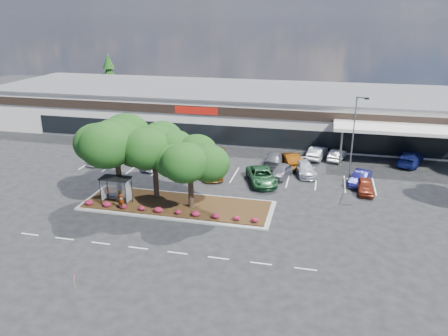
% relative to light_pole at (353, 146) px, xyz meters
% --- Properties ---
extents(ground, '(160.00, 160.00, 0.00)m').
position_rel_light_pole_xyz_m(ground, '(-13.99, -14.10, -4.11)').
color(ground, black).
rests_on(ground, ground).
extents(retail_store, '(80.40, 25.20, 6.25)m').
position_rel_light_pole_xyz_m(retail_store, '(-13.92, 19.81, -0.95)').
color(retail_store, silver).
rests_on(retail_store, ground).
extents(landscape_island, '(18.00, 6.00, 0.26)m').
position_rel_light_pole_xyz_m(landscape_island, '(-15.99, -10.10, -3.98)').
color(landscape_island, gray).
rests_on(landscape_island, ground).
extents(lane_markings, '(33.12, 20.06, 0.01)m').
position_rel_light_pole_xyz_m(lane_markings, '(-14.13, -3.68, -4.10)').
color(lane_markings, silver).
rests_on(lane_markings, ground).
extents(shrub_row, '(17.00, 0.80, 0.50)m').
position_rel_light_pole_xyz_m(shrub_row, '(-15.99, -12.20, -3.60)').
color(shrub_row, maroon).
rests_on(shrub_row, landscape_island).
extents(bus_shelter, '(2.75, 1.55, 2.59)m').
position_rel_light_pole_xyz_m(bus_shelter, '(-21.49, -11.15, -1.80)').
color(bus_shelter, black).
rests_on(bus_shelter, landscape_island).
extents(island_tree_west, '(7.20, 7.20, 7.89)m').
position_rel_light_pole_xyz_m(island_tree_west, '(-21.99, -9.60, 0.10)').
color(island_tree_west, '#123D10').
rests_on(island_tree_west, landscape_island).
extents(island_tree_mid, '(6.60, 6.60, 7.32)m').
position_rel_light_pole_xyz_m(island_tree_mid, '(-18.49, -8.90, -0.19)').
color(island_tree_mid, '#123D10').
rests_on(island_tree_mid, landscape_island).
extents(island_tree_east, '(5.80, 5.80, 6.50)m').
position_rel_light_pole_xyz_m(island_tree_east, '(-14.49, -10.40, -0.60)').
color(island_tree_east, '#123D10').
rests_on(island_tree_east, landscape_island).
extents(conifer_north_west, '(4.40, 4.40, 10.00)m').
position_rel_light_pole_xyz_m(conifer_north_west, '(-43.99, 31.90, 0.89)').
color(conifer_north_west, '#123D10').
rests_on(conifer_north_west, ground).
extents(person_waiting, '(0.73, 0.55, 1.83)m').
position_rel_light_pole_xyz_m(person_waiting, '(-20.54, -12.34, -2.93)').
color(person_waiting, '#594C47').
rests_on(person_waiting, landscape_island).
extents(light_pole, '(1.43, 0.53, 9.31)m').
position_rel_light_pole_xyz_m(light_pole, '(0.00, 0.00, 0.00)').
color(light_pole, gray).
rests_on(light_pole, ground).
extents(survey_stake, '(0.07, 0.14, 0.94)m').
position_rel_light_pole_xyz_m(survey_stake, '(-18.32, -23.89, -3.50)').
color(survey_stake, tan).
rests_on(survey_stake, ground).
extents(car_0, '(2.87, 5.84, 1.63)m').
position_rel_light_pole_xyz_m(car_0, '(-28.90, 0.40, -3.29)').
color(car_0, white).
rests_on(car_0, ground).
extents(car_1, '(3.59, 5.36, 1.44)m').
position_rel_light_pole_xyz_m(car_1, '(-21.80, -0.02, -3.39)').
color(car_1, silver).
rests_on(car_1, ground).
extents(car_3, '(4.08, 5.73, 1.54)m').
position_rel_light_pole_xyz_m(car_3, '(-14.98, -1.50, -3.34)').
color(car_3, brown).
rests_on(car_3, ground).
extents(car_4, '(4.43, 6.27, 1.59)m').
position_rel_light_pole_xyz_m(car_4, '(-9.16, -2.44, -3.32)').
color(car_4, '#20512B').
rests_on(car_4, ground).
extents(car_5, '(2.75, 4.42, 1.40)m').
position_rel_light_pole_xyz_m(car_5, '(-7.30, -0.10, -3.41)').
color(car_5, slate).
rests_on(car_5, ground).
extents(car_6, '(3.21, 5.21, 1.41)m').
position_rel_light_pole_xyz_m(car_6, '(-4.85, 1.38, -3.41)').
color(car_6, '#A3A5AE').
rests_on(car_6, ground).
extents(car_7, '(1.74, 4.08, 1.37)m').
position_rel_light_pole_xyz_m(car_7, '(1.39, -2.48, -3.42)').
color(car_7, maroon).
rests_on(car_7, ground).
extents(car_8, '(2.78, 4.62, 1.44)m').
position_rel_light_pole_xyz_m(car_8, '(1.05, -0.31, -3.39)').
color(car_8, navy).
rests_on(car_8, ground).
extents(car_9, '(2.76, 5.43, 1.47)m').
position_rel_light_pole_xyz_m(car_9, '(-24.51, 5.41, -3.38)').
color(car_9, silver).
rests_on(car_9, ground).
extents(car_10, '(3.52, 5.81, 1.51)m').
position_rel_light_pole_xyz_m(car_10, '(-18.51, 4.90, -3.36)').
color(car_10, maroon).
rests_on(car_10, ground).
extents(car_11, '(4.23, 6.20, 1.67)m').
position_rel_light_pole_xyz_m(car_11, '(-18.45, 5.33, -3.28)').
color(car_11, silver).
rests_on(car_11, ground).
extents(car_12, '(3.04, 5.33, 1.71)m').
position_rel_light_pole_xyz_m(car_12, '(-16.56, 4.49, -3.26)').
color(car_12, '#65380F').
rests_on(car_12, ground).
extents(car_13, '(2.59, 5.56, 1.57)m').
position_rel_light_pole_xyz_m(car_13, '(-8.45, 3.74, -3.32)').
color(car_13, '#595860').
rests_on(car_13, ground).
extents(car_14, '(3.40, 5.26, 1.64)m').
position_rel_light_pole_xyz_m(car_14, '(-6.71, 3.76, -3.29)').
color(car_14, '#682E04').
rests_on(car_14, ground).
extents(car_15, '(2.58, 4.95, 1.55)m').
position_rel_light_pole_xyz_m(car_15, '(-3.68, 7.48, -3.33)').
color(car_15, '#A1A6AC').
rests_on(car_15, ground).
extents(car_16, '(2.50, 4.34, 1.35)m').
position_rel_light_pole_xyz_m(car_16, '(-1.25, 7.41, -3.43)').
color(car_16, '#B8B8B8').
rests_on(car_16, ground).
extents(car_17, '(4.21, 6.27, 1.69)m').
position_rel_light_pole_xyz_m(car_17, '(7.22, 7.74, -3.27)').
color(car_17, navy).
rests_on(car_17, ground).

